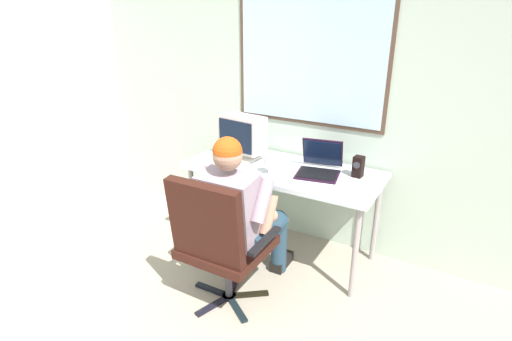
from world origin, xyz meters
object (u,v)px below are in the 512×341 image
object	(u,v)px
crt_monitor	(242,135)
desk_speaker	(358,167)
wine_glass	(269,161)
desk	(282,176)
office_chair	(218,238)
laptop	(320,164)
person_seated	(240,211)

from	to	relation	value
crt_monitor	desk_speaker	xyz separation A→B (m)	(0.94, 0.09, -0.13)
wine_glass	crt_monitor	bearing A→B (deg)	151.60
desk	office_chair	distance (m)	0.84
crt_monitor	laptop	distance (m)	0.68
laptop	wine_glass	size ratio (longest dim) A/B	2.75
desk	desk_speaker	bearing A→B (deg)	12.18
crt_monitor	person_seated	bearing A→B (deg)	-60.29
crt_monitor	office_chair	bearing A→B (deg)	-68.46
person_seated	desk_speaker	size ratio (longest dim) A/B	7.51
laptop	desk_speaker	world-z (taller)	laptop
desk	office_chair	world-z (taller)	office_chair
office_chair	person_seated	size ratio (longest dim) A/B	0.83
person_seated	wine_glass	distance (m)	0.46
laptop	wine_glass	distance (m)	0.39
office_chair	person_seated	xyz separation A→B (m)	(-0.00, 0.27, 0.07)
office_chair	wine_glass	xyz separation A→B (m)	(0.01, 0.67, 0.31)
person_seated	desk_speaker	distance (m)	0.93
wine_glass	desk	bearing A→B (deg)	77.62
desk	office_chair	size ratio (longest dim) A/B	1.56
person_seated	desk	bearing A→B (deg)	84.94
office_chair	laptop	bearing A→B (deg)	70.11
person_seated	wine_glass	world-z (taller)	person_seated
wine_glass	office_chair	bearing A→B (deg)	-90.79
desk	laptop	world-z (taller)	laptop
crt_monitor	wine_glass	size ratio (longest dim) A/B	2.70
office_chair	laptop	size ratio (longest dim) A/B	2.48
person_seated	crt_monitor	xyz separation A→B (m)	(-0.33, 0.58, 0.35)
laptop	desk_speaker	xyz separation A→B (m)	(0.28, 0.06, 0.02)
person_seated	wine_glass	size ratio (longest dim) A/B	8.25
office_chair	crt_monitor	distance (m)	1.01
laptop	person_seated	bearing A→B (deg)	-117.84
office_chair	desk	bearing A→B (deg)	86.93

